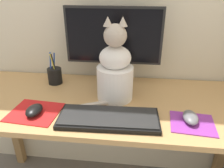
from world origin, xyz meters
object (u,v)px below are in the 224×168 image
object	(u,v)px
keyboard	(109,118)
computer_mouse_left	(34,110)
pen_cup	(55,75)
monitor	(114,42)
cat	(115,71)
computer_mouse_right	(190,117)

from	to	relation	value
keyboard	computer_mouse_left	world-z (taller)	computer_mouse_left
keyboard	pen_cup	xyz separation A→B (m)	(-0.34, 0.32, 0.04)
monitor	cat	size ratio (longest dim) A/B	1.27
monitor	computer_mouse_right	bearing A→B (deg)	-42.89
monitor	computer_mouse_right	size ratio (longest dim) A/B	4.86
monitor	pen_cup	bearing A→B (deg)	-174.70
keyboard	computer_mouse_right	world-z (taller)	computer_mouse_right
monitor	computer_mouse_left	distance (m)	0.51
cat	computer_mouse_left	bearing A→B (deg)	-155.16
monitor	pen_cup	xyz separation A→B (m)	(-0.33, -0.03, -0.19)
monitor	pen_cup	world-z (taller)	monitor
monitor	computer_mouse_right	xyz separation A→B (m)	(0.35, -0.32, -0.22)
monitor	keyboard	xyz separation A→B (m)	(0.01, -0.35, -0.23)
computer_mouse_left	cat	world-z (taller)	cat
computer_mouse_right	cat	size ratio (longest dim) A/B	0.26
keyboard	pen_cup	size ratio (longest dim) A/B	2.40
cat	pen_cup	distance (m)	0.38
monitor	computer_mouse_left	bearing A→B (deg)	-131.85
keyboard	cat	xyz separation A→B (m)	(0.01, 0.19, 0.13)
computer_mouse_left	cat	size ratio (longest dim) A/B	0.25
keyboard	pen_cup	world-z (taller)	pen_cup
computer_mouse_right	cat	bearing A→B (deg)	153.80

